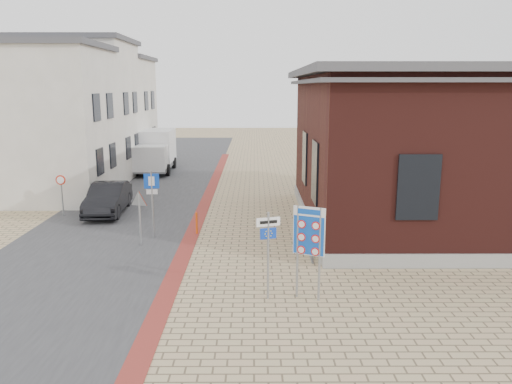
# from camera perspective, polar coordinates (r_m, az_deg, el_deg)

# --- Properties ---
(ground) EXTENTS (120.00, 120.00, 0.00)m
(ground) POSITION_cam_1_polar(r_m,az_deg,el_deg) (16.23, -2.36, -9.91)
(ground) COLOR tan
(ground) RESTS_ON ground
(road_strip) EXTENTS (7.00, 60.00, 0.02)m
(road_strip) POSITION_cam_1_polar(r_m,az_deg,el_deg) (31.26, -11.46, 0.59)
(road_strip) COLOR #38383A
(road_strip) RESTS_ON ground
(curb_strip) EXTENTS (0.60, 40.00, 0.02)m
(curb_strip) POSITION_cam_1_polar(r_m,az_deg,el_deg) (25.90, -5.97, -1.57)
(curb_strip) COLOR maroon
(curb_strip) RESTS_ON ground
(brick_building) EXTENTS (13.00, 13.00, 6.80)m
(brick_building) POSITION_cam_1_polar(r_m,az_deg,el_deg) (23.73, 20.59, 5.01)
(brick_building) COLOR gray
(brick_building) RESTS_ON ground
(townhouse_near) EXTENTS (7.40, 6.40, 8.30)m
(townhouse_near) POSITION_cam_1_polar(r_m,az_deg,el_deg) (29.50, -23.56, 7.33)
(townhouse_near) COLOR beige
(townhouse_near) RESTS_ON ground
(townhouse_mid) EXTENTS (7.40, 6.40, 9.10)m
(townhouse_mid) POSITION_cam_1_polar(r_m,az_deg,el_deg) (35.06, -19.76, 8.85)
(townhouse_mid) COLOR beige
(townhouse_mid) RESTS_ON ground
(townhouse_far) EXTENTS (7.40, 6.40, 8.30)m
(townhouse_far) POSITION_cam_1_polar(r_m,az_deg,el_deg) (40.78, -16.92, 8.81)
(townhouse_far) COLOR beige
(townhouse_far) RESTS_ON ground
(bike_rack) EXTENTS (0.08, 1.80, 0.60)m
(bike_rack) POSITION_cam_1_polar(r_m,az_deg,el_deg) (18.31, 6.26, -6.52)
(bike_rack) COLOR slate
(bike_rack) RESTS_ON ground
(sedan) EXTENTS (1.82, 4.55, 1.47)m
(sedan) POSITION_cam_1_polar(r_m,az_deg,el_deg) (25.22, -16.56, -0.70)
(sedan) COLOR black
(sedan) RESTS_ON ground
(box_truck) EXTENTS (2.55, 5.72, 2.96)m
(box_truck) POSITION_cam_1_polar(r_m,az_deg,el_deg) (36.69, -11.41, 4.65)
(box_truck) COLOR slate
(box_truck) RESTS_ON ground
(border_sign) EXTENTS (0.87, 0.43, 2.75)m
(border_sign) POSITION_cam_1_polar(r_m,az_deg,el_deg) (14.24, 6.07, -4.72)
(border_sign) COLOR gray
(border_sign) RESTS_ON ground
(essen_sign) EXTENTS (0.68, 0.24, 2.59)m
(essen_sign) POSITION_cam_1_polar(r_m,az_deg,el_deg) (14.23, 1.40, -5.69)
(essen_sign) COLOR gray
(essen_sign) RESTS_ON ground
(parking_sign) EXTENTS (0.60, 0.07, 2.74)m
(parking_sign) POSITION_cam_1_polar(r_m,az_deg,el_deg) (20.41, -11.80, -0.06)
(parking_sign) COLOR gray
(parking_sign) RESTS_ON ground
(yield_sign) EXTENTS (0.74, 0.25, 2.11)m
(yield_sign) POSITION_cam_1_polar(r_m,az_deg,el_deg) (19.58, -13.20, -1.52)
(yield_sign) COLOR gray
(yield_sign) RESTS_ON ground
(speed_sign) EXTENTS (0.47, 0.07, 1.98)m
(speed_sign) POSITION_cam_1_polar(r_m,az_deg,el_deg) (25.24, -21.34, 0.28)
(speed_sign) COLOR gray
(speed_sign) RESTS_ON ground
(bollard) EXTENTS (0.09, 0.09, 0.94)m
(bollard) POSITION_cam_1_polar(r_m,az_deg,el_deg) (20.95, -6.80, -3.56)
(bollard) COLOR #DF4D0B
(bollard) RESTS_ON ground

